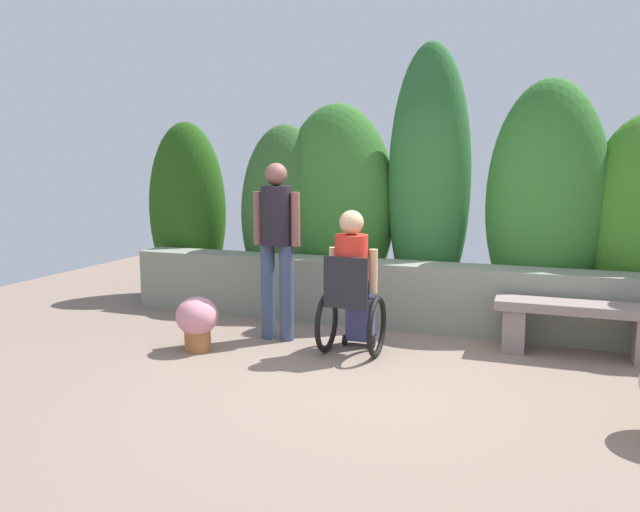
{
  "coord_description": "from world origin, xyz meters",
  "views": [
    {
      "loc": [
        1.21,
        -4.59,
        1.74
      ],
      "look_at": [
        -0.8,
        0.94,
        0.85
      ],
      "focal_mm": 34.35,
      "sensor_mm": 36.0,
      "label": 1
    }
  ],
  "objects_px": {
    "stone_bench": "(579,322)",
    "person_standing_companion": "(277,239)",
    "flower_pot_terracotta_by_wall": "(197,321)",
    "person_in_wheelchair": "(353,287)"
  },
  "relations": [
    {
      "from": "stone_bench",
      "to": "person_standing_companion",
      "type": "xyz_separation_m",
      "value": [
        -2.79,
        -0.41,
        0.69
      ]
    },
    {
      "from": "person_standing_companion",
      "to": "flower_pot_terracotta_by_wall",
      "type": "xyz_separation_m",
      "value": [
        -0.55,
        -0.6,
        -0.73
      ]
    },
    {
      "from": "stone_bench",
      "to": "person_standing_companion",
      "type": "height_order",
      "value": "person_standing_companion"
    },
    {
      "from": "stone_bench",
      "to": "flower_pot_terracotta_by_wall",
      "type": "relative_size",
      "value": 2.86
    },
    {
      "from": "stone_bench",
      "to": "flower_pot_terracotta_by_wall",
      "type": "xyz_separation_m",
      "value": [
        -3.34,
        -1.01,
        -0.04
      ]
    },
    {
      "from": "person_in_wheelchair",
      "to": "person_standing_companion",
      "type": "height_order",
      "value": "person_standing_companion"
    },
    {
      "from": "person_standing_companion",
      "to": "flower_pot_terracotta_by_wall",
      "type": "distance_m",
      "value": 1.09
    },
    {
      "from": "person_in_wheelchair",
      "to": "person_standing_companion",
      "type": "xyz_separation_m",
      "value": [
        -0.83,
        0.18,
        0.39
      ]
    },
    {
      "from": "stone_bench",
      "to": "flower_pot_terracotta_by_wall",
      "type": "distance_m",
      "value": 3.49
    },
    {
      "from": "flower_pot_terracotta_by_wall",
      "to": "person_in_wheelchair",
      "type": "bearing_deg",
      "value": 17.02
    }
  ]
}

